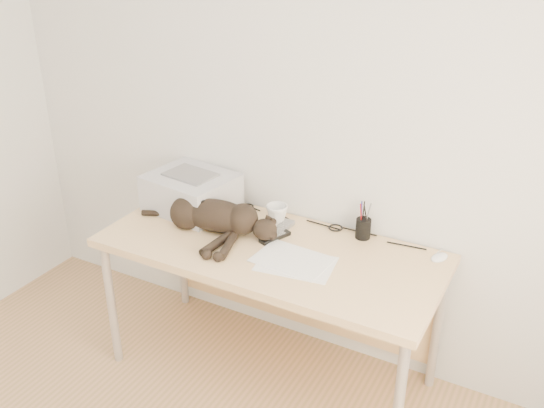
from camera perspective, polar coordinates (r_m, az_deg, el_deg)
The scene contains 11 objects.
wall_back at distance 2.89m, azimuth 3.22°, elevation 8.82°, with size 3.50×3.50×0.00m, color silver.
desk at distance 2.95m, azimuth 0.58°, elevation -5.56°, with size 1.60×0.70×0.74m.
printer at distance 3.16m, azimuth -7.59°, elevation 1.16°, with size 0.46×0.41×0.20m.
papers at distance 2.70m, azimuth 2.09°, elevation -5.44°, with size 0.38×0.29×0.01m.
cat at distance 2.94m, azimuth -5.67°, elevation -1.23°, with size 0.75×0.35×0.17m.
mug at distance 3.00m, azimuth 0.46°, elevation -1.00°, with size 0.11×0.11×0.10m, color white.
pen_cup at distance 2.90m, azimuth 8.58°, elevation -2.26°, with size 0.07×0.07×0.18m.
remote_grey at distance 2.95m, azimuth 0.87°, elevation -2.37°, with size 0.05×0.19×0.02m, color slate.
remote_black at distance 2.88m, azimuth 0.27°, elevation -3.13°, with size 0.05×0.17×0.02m, color black.
mouse at distance 2.82m, azimuth 15.50°, elevation -4.68°, with size 0.06×0.10×0.03m, color white.
cable_tangle at distance 3.06m, azimuth 2.56°, elevation -1.40°, with size 1.36×0.07×0.01m, color black, non-canonical shape.
Camera 1 is at (1.17, -0.75, 2.15)m, focal length 40.00 mm.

